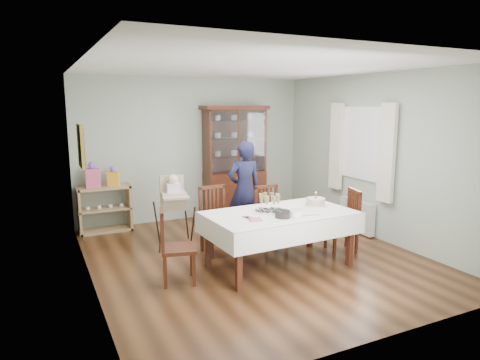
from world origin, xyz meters
TOP-DOWN VIEW (x-y plane):
  - floor at (0.00, 0.00)m, footprint 5.00×5.00m
  - room_shell at (0.00, 0.53)m, footprint 5.00×5.00m
  - dining_table at (0.14, -0.46)m, footprint 2.05×1.24m
  - china_cabinet at (0.75, 2.26)m, footprint 1.30×0.48m
  - sideboard at (-1.75, 2.28)m, footprint 0.90×0.38m
  - picture_frame at (-2.22, 0.80)m, footprint 0.04×0.48m
  - window at (2.22, 0.30)m, footprint 0.04×1.02m
  - curtain_left at (2.16, -0.32)m, footprint 0.07×0.30m
  - curtain_right at (2.16, 0.92)m, footprint 0.07×0.30m
  - radiator at (2.16, 0.30)m, footprint 0.10×0.80m
  - chair_far_left at (-0.41, 0.40)m, footprint 0.46×0.46m
  - chair_far_right at (0.47, 0.33)m, footprint 0.43×0.43m
  - chair_end_left at (-1.28, -0.37)m, footprint 0.51×0.51m
  - chair_end_right at (1.32, -0.35)m, footprint 0.52×0.52m
  - woman at (0.31, 0.95)m, footprint 0.60×0.41m
  - high_chair at (-0.89, 1.01)m, footprint 0.57×0.57m
  - champagne_tray at (0.04, -0.36)m, footprint 0.40×0.40m
  - birthday_cake at (0.79, -0.38)m, footprint 0.31×0.31m
  - plate_stack_dark at (0.03, -0.71)m, footprint 0.23×0.23m
  - plate_stack_white at (0.23, -0.72)m, footprint 0.22×0.22m
  - napkin_stack at (-0.35, -0.68)m, footprint 0.18×0.18m
  - cutlery at (-0.41, -0.55)m, footprint 0.14×0.18m
  - cake_knife at (0.41, -0.79)m, footprint 0.27×0.10m
  - gift_bag_pink at (-1.92, 2.26)m, footprint 0.25×0.16m
  - gift_bag_orange at (-1.58, 2.26)m, footprint 0.23×0.20m

SIDE VIEW (x-z plane):
  - floor at x=0.00m, z-range 0.00..0.00m
  - chair_far_right at x=0.47m, z-range -0.19..0.75m
  - chair_end_left at x=-1.28m, z-range -0.19..0.75m
  - chair_end_right at x=1.32m, z-range -0.19..0.75m
  - chair_far_left at x=-0.41m, z-range -0.20..0.79m
  - radiator at x=2.16m, z-range 0.02..0.57m
  - dining_table at x=0.14m, z-range 0.00..0.76m
  - sideboard at x=-1.75m, z-range 0.00..0.80m
  - high_chair at x=-0.89m, z-range -0.12..1.01m
  - cake_knife at x=0.41m, z-range 0.76..0.77m
  - cutlery at x=-0.41m, z-range 0.76..0.77m
  - napkin_stack at x=-0.35m, z-range 0.76..0.78m
  - plate_stack_white at x=0.23m, z-range 0.76..0.84m
  - woman at x=0.31m, z-range 0.00..1.61m
  - plate_stack_dark at x=0.03m, z-range 0.76..0.85m
  - birthday_cake at x=0.79m, z-range 0.71..0.92m
  - champagne_tray at x=0.04m, z-range 0.71..0.96m
  - gift_bag_orange at x=-1.58m, z-range 0.78..1.13m
  - gift_bag_pink at x=-1.92m, z-range 0.77..1.22m
  - china_cabinet at x=0.75m, z-range 0.04..2.21m
  - curtain_left at x=2.16m, z-range 0.67..2.23m
  - curtain_right at x=2.16m, z-range 0.67..2.23m
  - window at x=2.22m, z-range 0.94..2.16m
  - picture_frame at x=-2.22m, z-range 1.36..1.94m
  - room_shell at x=0.00m, z-range -0.80..4.20m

